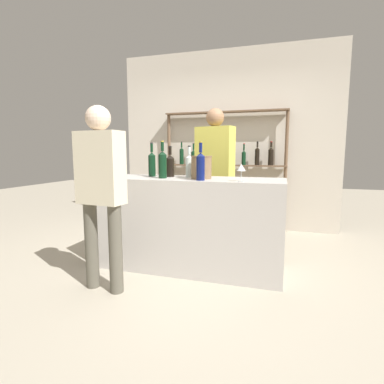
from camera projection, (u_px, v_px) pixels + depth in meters
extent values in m
plane|color=#B2A893|center=(192.00, 267.00, 3.19)|extent=(16.00, 16.00, 0.00)
cube|color=#B7B2AD|center=(192.00, 224.00, 3.13)|extent=(1.86, 0.63, 0.95)
cube|color=beige|center=(227.00, 141.00, 4.82)|extent=(3.46, 0.12, 2.80)
cylinder|color=brown|center=(169.00, 170.00, 4.98)|extent=(0.05, 0.05, 1.84)
cylinder|color=brown|center=(285.00, 172.00, 4.44)|extent=(0.05, 0.05, 1.84)
cube|color=brown|center=(225.00, 112.00, 4.59)|extent=(1.90, 0.18, 0.02)
cube|color=brown|center=(224.00, 165.00, 4.70)|extent=(1.90, 0.18, 0.02)
cylinder|color=black|center=(182.00, 157.00, 4.89)|extent=(0.07, 0.07, 0.24)
cone|color=black|center=(182.00, 149.00, 4.87)|extent=(0.07, 0.07, 0.03)
cylinder|color=black|center=(182.00, 145.00, 4.86)|extent=(0.03, 0.03, 0.08)
cylinder|color=black|center=(182.00, 142.00, 4.86)|extent=(0.03, 0.03, 0.01)
cylinder|color=black|center=(193.00, 158.00, 4.83)|extent=(0.08, 0.08, 0.20)
cone|color=black|center=(193.00, 151.00, 4.82)|extent=(0.08, 0.08, 0.03)
cylinder|color=black|center=(193.00, 147.00, 4.81)|extent=(0.03, 0.03, 0.10)
cylinder|color=black|center=(193.00, 144.00, 4.80)|extent=(0.03, 0.03, 0.01)
cylinder|color=brown|center=(206.00, 159.00, 4.77)|extent=(0.08, 0.08, 0.18)
cone|color=brown|center=(206.00, 152.00, 4.76)|extent=(0.08, 0.08, 0.04)
cylinder|color=brown|center=(206.00, 148.00, 4.75)|extent=(0.03, 0.03, 0.10)
cylinder|color=maroon|center=(206.00, 144.00, 4.74)|extent=(0.03, 0.03, 0.01)
cylinder|color=silver|center=(218.00, 158.00, 4.71)|extent=(0.07, 0.07, 0.21)
cone|color=silver|center=(218.00, 150.00, 4.70)|extent=(0.07, 0.07, 0.03)
cylinder|color=silver|center=(218.00, 146.00, 4.69)|extent=(0.03, 0.03, 0.09)
cylinder|color=maroon|center=(218.00, 143.00, 4.68)|extent=(0.03, 0.03, 0.01)
cylinder|color=#0F1956|center=(231.00, 158.00, 4.66)|extent=(0.08, 0.08, 0.20)
cone|color=#0F1956|center=(231.00, 151.00, 4.64)|extent=(0.08, 0.08, 0.03)
cylinder|color=#0F1956|center=(231.00, 147.00, 4.63)|extent=(0.03, 0.03, 0.08)
cylinder|color=black|center=(231.00, 144.00, 4.63)|extent=(0.03, 0.03, 0.01)
cylinder|color=black|center=(244.00, 159.00, 4.60)|extent=(0.06, 0.06, 0.19)
cone|color=black|center=(244.00, 152.00, 4.58)|extent=(0.06, 0.06, 0.03)
cylinder|color=black|center=(244.00, 147.00, 4.58)|extent=(0.02, 0.02, 0.10)
cylinder|color=maroon|center=(244.00, 144.00, 4.57)|extent=(0.03, 0.03, 0.01)
cylinder|color=black|center=(257.00, 157.00, 4.54)|extent=(0.07, 0.07, 0.24)
cone|color=black|center=(257.00, 148.00, 4.52)|extent=(0.07, 0.07, 0.03)
cylinder|color=black|center=(257.00, 145.00, 4.51)|extent=(0.03, 0.03, 0.08)
cylinder|color=black|center=(258.00, 142.00, 4.51)|extent=(0.03, 0.03, 0.01)
cylinder|color=black|center=(271.00, 158.00, 4.48)|extent=(0.08, 0.08, 0.23)
cone|color=black|center=(271.00, 149.00, 4.46)|extent=(0.08, 0.08, 0.04)
cylinder|color=black|center=(271.00, 145.00, 4.45)|extent=(0.03, 0.03, 0.08)
cylinder|color=maroon|center=(271.00, 142.00, 4.45)|extent=(0.03, 0.03, 0.01)
cylinder|color=black|center=(170.00, 168.00, 3.22)|extent=(0.09, 0.09, 0.20)
cone|color=black|center=(170.00, 157.00, 3.21)|extent=(0.09, 0.09, 0.04)
cylinder|color=black|center=(170.00, 151.00, 3.20)|extent=(0.03, 0.03, 0.08)
cylinder|color=black|center=(170.00, 147.00, 3.19)|extent=(0.04, 0.04, 0.01)
cylinder|color=black|center=(163.00, 167.00, 3.05)|extent=(0.08, 0.08, 0.24)
cone|color=black|center=(162.00, 153.00, 3.03)|extent=(0.08, 0.08, 0.04)
cylinder|color=black|center=(162.00, 146.00, 3.02)|extent=(0.03, 0.03, 0.09)
cylinder|color=gold|center=(162.00, 141.00, 3.01)|extent=(0.03, 0.03, 0.01)
cylinder|color=#0F1956|center=(201.00, 169.00, 2.81)|extent=(0.08, 0.08, 0.22)
cone|color=#0F1956|center=(201.00, 155.00, 2.79)|extent=(0.08, 0.08, 0.04)
cylinder|color=#0F1956|center=(201.00, 148.00, 2.78)|extent=(0.03, 0.03, 0.09)
cylinder|color=gold|center=(201.00, 142.00, 2.78)|extent=(0.03, 0.03, 0.01)
cylinder|color=black|center=(152.00, 166.00, 3.28)|extent=(0.08, 0.08, 0.23)
cone|color=black|center=(152.00, 154.00, 3.26)|extent=(0.08, 0.08, 0.04)
cylinder|color=black|center=(152.00, 148.00, 3.25)|extent=(0.03, 0.03, 0.09)
cylinder|color=#232328|center=(152.00, 143.00, 3.25)|extent=(0.03, 0.03, 0.01)
cylinder|color=silver|center=(189.00, 168.00, 3.17)|extent=(0.07, 0.07, 0.20)
cone|color=silver|center=(189.00, 156.00, 3.15)|extent=(0.07, 0.07, 0.03)
cylinder|color=silver|center=(189.00, 151.00, 3.14)|extent=(0.03, 0.03, 0.08)
cylinder|color=black|center=(189.00, 146.00, 3.14)|extent=(0.03, 0.03, 0.01)
cylinder|color=silver|center=(241.00, 181.00, 2.73)|extent=(0.06, 0.06, 0.00)
cylinder|color=silver|center=(241.00, 176.00, 2.72)|extent=(0.01, 0.01, 0.09)
cone|color=silver|center=(241.00, 167.00, 2.71)|extent=(0.08, 0.08, 0.06)
cylinder|color=#846647|center=(201.00, 168.00, 2.99)|extent=(0.20, 0.20, 0.22)
cylinder|color=#846647|center=(201.00, 156.00, 2.98)|extent=(0.22, 0.22, 0.01)
cylinder|color=#575347|center=(116.00, 249.00, 2.58)|extent=(0.12, 0.12, 0.78)
cylinder|color=#575347|center=(92.00, 245.00, 2.68)|extent=(0.12, 0.12, 0.78)
cube|color=beige|center=(100.00, 168.00, 2.54)|extent=(0.43, 0.23, 0.62)
sphere|color=beige|center=(98.00, 118.00, 2.48)|extent=(0.21, 0.21, 0.21)
cylinder|color=brown|center=(204.00, 211.00, 4.06)|extent=(0.14, 0.14, 0.86)
cylinder|color=brown|center=(225.00, 213.00, 3.91)|extent=(0.14, 0.14, 0.86)
cube|color=#D1C64C|center=(215.00, 153.00, 3.88)|extent=(0.52, 0.32, 0.68)
sphere|color=#936B4C|center=(215.00, 117.00, 3.82)|extent=(0.23, 0.23, 0.23)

